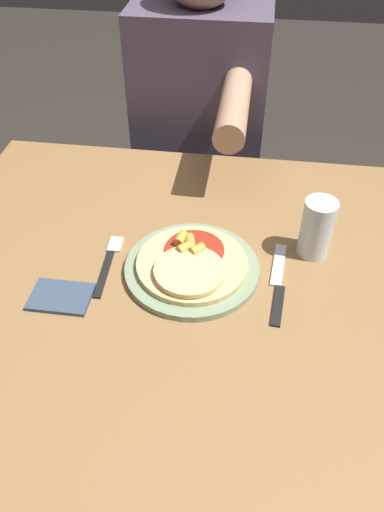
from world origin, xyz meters
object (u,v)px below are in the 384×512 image
(plate, at_px, (192,268))
(drinking_glass, at_px, (317,228))
(person_diner, at_px, (200,125))
(dining_table, at_px, (171,322))
(knife, at_px, (278,284))
(fork, at_px, (109,261))
(pizza, at_px, (191,263))

(plate, xyz_separation_m, drinking_glass, (0.24, 0.09, 0.06))
(drinking_glass, distance_m, person_diner, 0.64)
(dining_table, relative_size, plate, 3.92)
(knife, height_order, person_diner, person_diner)
(knife, bearing_deg, drinking_glass, 57.42)
(knife, height_order, drinking_glass, drinking_glass)
(plate, distance_m, person_diner, 0.65)
(knife, xyz_separation_m, drinking_glass, (0.07, 0.11, 0.06))
(dining_table, relative_size, knife, 4.69)
(dining_table, bearing_deg, person_diner, 92.27)
(person_diner, bearing_deg, fork, -99.24)
(pizza, bearing_deg, fork, 177.94)
(pizza, relative_size, knife, 0.98)
(fork, bearing_deg, dining_table, -19.70)
(drinking_glass, xyz_separation_m, person_diner, (-0.30, 0.55, -0.09))
(dining_table, xyz_separation_m, pizza, (0.04, 0.04, 0.13))
(dining_table, relative_size, drinking_glass, 8.28)
(dining_table, bearing_deg, knife, 8.09)
(fork, bearing_deg, knife, -2.98)
(pizza, bearing_deg, plate, 79.58)
(dining_table, bearing_deg, fork, 160.30)
(dining_table, height_order, pizza, pizza)
(dining_table, height_order, drinking_glass, drinking_glass)
(dining_table, bearing_deg, plate, 49.87)
(pizza, relative_size, person_diner, 0.18)
(pizza, bearing_deg, person_diner, 95.69)
(fork, distance_m, drinking_glass, 0.42)
(pizza, height_order, knife, pizza)
(knife, bearing_deg, pizza, 176.12)
(pizza, distance_m, person_diner, 0.65)
(pizza, xyz_separation_m, drinking_glass, (0.24, 0.09, 0.04))
(pizza, relative_size, fork, 1.24)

